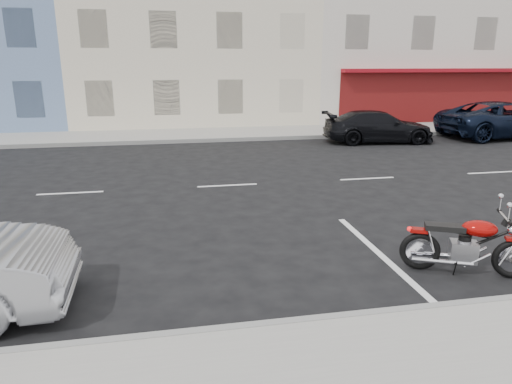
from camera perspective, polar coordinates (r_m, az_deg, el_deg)
ground at (r=12.65m, az=5.43°, el=1.25°), size 120.00×120.00×0.00m
sidewalk_far at (r=20.74m, az=-15.03°, el=6.74°), size 80.00×3.40×0.15m
curb_near at (r=5.88m, az=-25.45°, el=-17.67°), size 80.00×0.12×0.16m
curb_far at (r=19.07m, az=-15.36°, el=5.96°), size 80.00×0.12×0.16m
bldg_cream at (r=28.20m, az=-8.33°, el=20.96°), size 12.00×12.00×11.50m
bldg_corner at (r=31.70m, az=17.58°, el=20.76°), size 14.00×12.00×12.50m
fire_hydrant at (r=25.61m, az=26.72°, el=8.28°), size 0.20×0.20×0.72m
suv_far at (r=22.80m, az=28.51°, el=7.95°), size 5.76×2.91×1.56m
car_far at (r=19.53m, az=15.03°, el=7.90°), size 4.63×2.29×1.29m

